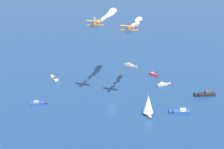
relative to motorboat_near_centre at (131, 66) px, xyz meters
The scene contains 15 objects.
ground_plane 50.85m from the motorboat_near_centre, 106.39° to the left, with size 2000.00×2000.00×0.00m, color navy.
motorboat_near_centre is the anchor object (origin of this frame).
motorboat_far_stbd 30.09m from the motorboat_near_centre, 148.11° to the left, with size 5.80×6.22×1.97m.
motorboat_offshore 58.14m from the motorboat_near_centre, 135.65° to the left, with size 8.71×6.00×2.52m.
sailboat_trailing 57.58m from the motorboat_near_centre, 122.71° to the left, with size 6.82×6.90×9.78m.
motorboat_ahead 49.54m from the motorboat_near_centre, 157.82° to the left, with size 9.41×7.77×2.84m.
motorboat_mid_cluster 17.27m from the motorboat_near_centre, 159.17° to the left, with size 5.99×3.57×1.70m.
motorboat_outer_ring_a 43.78m from the motorboat_near_centre, 52.82° to the left, with size 6.50×4.97×1.92m.
motorboat_outer_ring_b 63.23m from the motorboat_near_centre, 76.68° to the left, with size 6.90×6.23×2.15m.
biplane_lead 62.81m from the motorboat_near_centre, 114.29° to the left, with size 7.40×6.98×3.60m.
wingwalker_lead 64.00m from the motorboat_near_centre, 114.16° to the left, with size 1.49×0.36×1.53m.
smoke_trail_lead 52.23m from the motorboat_near_centre, 118.91° to the left, with size 4.90×14.61×2.30m.
biplane_wingman 61.23m from the motorboat_near_centre, 98.14° to the left, with size 7.40×6.98×3.60m.
wingwalker_wingman 62.51m from the motorboat_near_centre, 98.01° to the left, with size 1.49×0.36×1.53m.
smoke_trail_wingman 45.84m from the motorboat_near_centre, 96.11° to the left, with size 7.37×23.82×3.33m.
Camera 1 is at (-70.96, 130.55, 73.83)m, focal length 61.63 mm.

